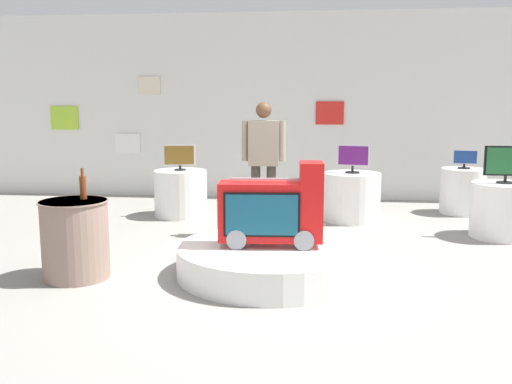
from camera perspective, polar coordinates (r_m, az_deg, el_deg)
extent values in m
plane|color=gray|center=(5.64, 3.55, -8.58)|extent=(30.00, 30.00, 0.00)
cube|color=silver|center=(10.00, 4.88, 8.73)|extent=(12.88, 0.10, 3.29)
cube|color=beige|center=(10.39, -10.92, 10.71)|extent=(0.40, 0.02, 0.32)
cube|color=red|center=(9.94, 7.61, 8.07)|extent=(0.49, 0.02, 0.40)
cube|color=white|center=(10.55, -13.08, 4.94)|extent=(0.47, 0.02, 0.35)
cube|color=#9ECC33|center=(10.98, -19.12, 7.23)|extent=(0.53, 0.02, 0.43)
cylinder|color=white|center=(5.63, 1.49, -7.01)|extent=(1.89, 1.89, 0.30)
cylinder|color=gray|center=(5.58, -1.88, -4.50)|extent=(0.22, 0.41, 0.20)
cylinder|color=gray|center=(5.57, 4.89, -4.57)|extent=(0.22, 0.41, 0.20)
cube|color=red|center=(5.51, 1.51, -2.00)|extent=(1.04, 0.41, 0.58)
cube|color=red|center=(5.45, 5.73, 2.03)|extent=(0.25, 0.36, 0.20)
cube|color=black|center=(5.33, 0.59, -2.38)|extent=(0.74, 0.06, 0.44)
cube|color=navy|center=(5.33, 0.59, -2.38)|extent=(0.70, 0.06, 0.40)
cube|color=#B2B2B7|center=(5.45, 1.52, 1.32)|extent=(0.82, 0.08, 0.02)
cylinder|color=white|center=(8.52, -7.77, -0.12)|extent=(0.80, 0.80, 0.71)
cylinder|color=black|center=(8.47, -7.82, 2.30)|extent=(0.17, 0.17, 0.02)
cylinder|color=black|center=(8.47, -7.83, 2.56)|extent=(0.04, 0.04, 0.06)
cube|color=silver|center=(8.45, -7.85, 3.80)|extent=(0.47, 0.15, 0.31)
cube|color=brown|center=(8.43, -7.92, 3.78)|extent=(0.43, 0.11, 0.28)
cylinder|color=white|center=(7.79, 24.10, -1.74)|extent=(0.80, 0.80, 0.71)
cylinder|color=black|center=(7.73, 24.27, 0.91)|extent=(0.21, 0.21, 0.02)
cylinder|color=black|center=(7.72, 24.30, 1.27)|extent=(0.04, 0.04, 0.08)
cube|color=black|center=(7.70, 24.41, 2.94)|extent=(0.55, 0.05, 0.38)
cube|color=#1E5B2D|center=(7.68, 24.46, 2.93)|extent=(0.50, 0.02, 0.34)
cylinder|color=white|center=(9.24, 20.51, 0.10)|extent=(0.68, 0.68, 0.71)
cylinder|color=black|center=(9.20, 20.64, 2.33)|extent=(0.18, 0.18, 0.02)
cylinder|color=black|center=(9.19, 20.65, 2.56)|extent=(0.04, 0.04, 0.06)
cube|color=silver|center=(9.18, 20.70, 3.40)|extent=(0.36, 0.11, 0.21)
cube|color=navy|center=(9.16, 20.76, 3.38)|extent=(0.33, 0.08, 0.19)
cylinder|color=white|center=(8.25, 9.84, -0.48)|extent=(0.83, 0.83, 0.71)
cylinder|color=black|center=(8.20, 9.90, 2.02)|extent=(0.20, 0.20, 0.02)
cylinder|color=black|center=(8.19, 9.92, 2.39)|extent=(0.04, 0.04, 0.09)
cube|color=silver|center=(8.17, 9.95, 3.74)|extent=(0.46, 0.12, 0.30)
cube|color=#561E6B|center=(8.15, 9.99, 3.72)|extent=(0.42, 0.09, 0.27)
cylinder|color=gray|center=(5.74, -18.13, -4.68)|extent=(0.65, 0.65, 0.78)
cylinder|color=gray|center=(5.67, -18.32, -0.93)|extent=(0.67, 0.67, 0.02)
cylinder|color=brown|center=(5.72, -17.40, 0.44)|extent=(0.07, 0.07, 0.23)
cylinder|color=brown|center=(5.70, -17.48, 1.97)|extent=(0.03, 0.03, 0.08)
cylinder|color=#38332D|center=(7.15, 1.57, -0.94)|extent=(0.12, 0.12, 0.93)
cylinder|color=#38332D|center=(7.17, -0.03, -0.91)|extent=(0.12, 0.12, 0.93)
cube|color=gray|center=(7.07, 0.78, 5.06)|extent=(0.38, 0.21, 0.57)
sphere|color=brown|center=(7.05, 0.79, 8.44)|extent=(0.20, 0.20, 0.20)
cylinder|color=gray|center=(7.05, 2.74, 5.28)|extent=(0.08, 0.08, 0.51)
cylinder|color=gray|center=(7.09, -1.16, 5.31)|extent=(0.08, 0.08, 0.51)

